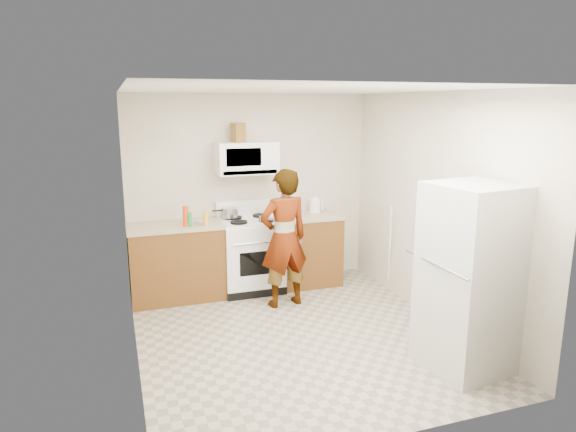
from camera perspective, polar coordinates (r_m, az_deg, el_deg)
name	(u,v)px	position (r m, az deg, el deg)	size (l,w,h in m)	color
floor	(297,335)	(5.51, 1.00, -13.11)	(3.60, 3.60, 0.00)	gray
back_wall	(251,191)	(6.77, -4.13, 2.84)	(3.20, 0.02, 2.50)	beige
right_wall	(434,208)	(5.82, 15.93, 0.82)	(0.02, 3.60, 2.50)	beige
cabinet_left	(177,263)	(6.49, -12.27, -5.12)	(1.12, 0.62, 0.90)	brown
counter_left	(175,226)	(6.36, -12.47, -1.10)	(1.14, 0.64, 0.04)	tan
cabinet_right	(307,250)	(6.88, 2.12, -3.83)	(0.80, 0.62, 0.90)	brown
counter_right	(307,216)	(6.76, 2.15, -0.02)	(0.82, 0.64, 0.04)	tan
gas_range	(251,253)	(6.63, -4.18, -4.16)	(0.76, 0.65, 1.13)	white
microwave	(246,158)	(6.52, -4.64, 6.45)	(0.76, 0.38, 0.40)	white
person	(284,238)	(6.02, -0.45, -2.51)	(0.60, 0.39, 1.65)	tan
fridge	(469,278)	(4.87, 19.52, -6.54)	(0.70, 0.70, 1.70)	beige
kettle	(315,206)	(6.91, 3.01, 1.14)	(0.15, 0.15, 0.18)	white
jug	(238,132)	(6.46, -5.57, 9.23)	(0.14, 0.14, 0.24)	brown
saucepan	(230,213)	(6.57, -6.47, 0.37)	(0.21, 0.21, 0.11)	#ABACB0
tray	(269,219)	(6.43, -2.09, -0.33)	(0.25, 0.16, 0.05)	white
bottle_spray	(186,216)	(6.23, -11.30, -0.02)	(0.07, 0.07, 0.24)	red
bottle_hot_sauce	(206,218)	(6.24, -9.13, -0.27)	(0.06, 0.06, 0.17)	#F6A61B
bottle_green_cap	(189,219)	(6.23, -10.90, -0.35)	(0.05, 0.05, 0.17)	#177E30
pot_lid	(197,224)	(6.30, -10.11, -0.91)	(0.28, 0.28, 0.01)	silver
broom	(390,248)	(6.65, 11.24, -3.53)	(0.03, 0.03, 1.15)	white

